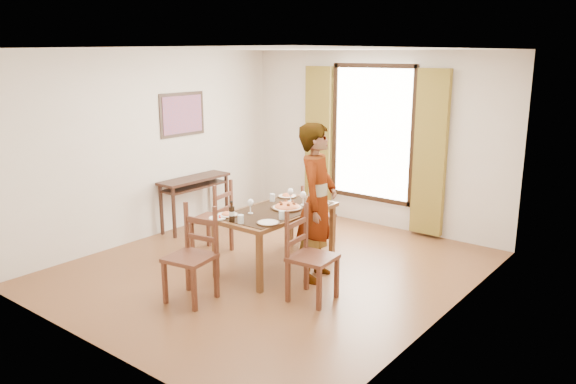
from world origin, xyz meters
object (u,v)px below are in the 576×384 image
Objects in this scene: console_table at (194,185)px; man at (317,203)px; dining_table at (277,215)px; pasta_platter at (287,205)px.

console_table is 0.64× the size of man.
console_table is 0.75× the size of dining_table.
man is 4.71× the size of pasta_platter.
pasta_platter is at bearing 61.81° from man.
dining_table is 3.98× the size of pasta_platter.
console_table is at bearing 169.44° from pasta_platter.
console_table is 2.17m from pasta_platter.
console_table reaches higher than dining_table.
dining_table is at bearing -13.85° from console_table.
man is (2.64, -0.48, 0.26)m from console_table.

